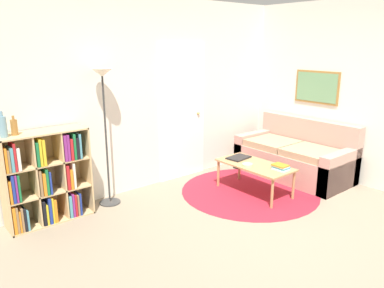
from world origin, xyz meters
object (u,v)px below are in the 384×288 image
(couch, at_px, (296,157))
(bottle_middle, at_px, (14,127))
(laptop, at_px, (239,158))
(bowl, at_px, (247,165))
(bookshelf, at_px, (45,179))
(floor_lamp, at_px, (104,99))
(coffee_table, at_px, (255,167))
(bottle_left, at_px, (3,127))

(couch, relative_size, bottle_middle, 8.16)
(laptop, distance_m, bowl, 0.37)
(bookshelf, height_order, floor_lamp, floor_lamp)
(coffee_table, xyz_separation_m, bottle_left, (-2.84, 0.94, 0.81))
(couch, height_order, bottle_middle, bottle_middle)
(floor_lamp, height_order, bowl, floor_lamp)
(coffee_table, relative_size, bottle_middle, 5.03)
(couch, relative_size, coffee_table, 1.62)
(bookshelf, relative_size, coffee_table, 1.02)
(coffee_table, xyz_separation_m, laptop, (0.02, 0.32, 0.05))
(laptop, bearing_deg, couch, -14.56)
(floor_lamp, xyz_separation_m, couch, (2.73, -0.89, -1.07))
(laptop, bearing_deg, bookshelf, 165.67)
(bowl, distance_m, bottle_left, 2.94)
(bookshelf, distance_m, bowl, 2.52)
(bookshelf, relative_size, bottle_middle, 5.11)
(couch, xyz_separation_m, coffee_table, (-1.03, -0.06, 0.08))
(bottle_middle, bearing_deg, floor_lamp, -0.80)
(floor_lamp, xyz_separation_m, bottle_middle, (-1.03, 0.01, -0.20))
(bowl, bearing_deg, bookshelf, 157.51)
(floor_lamp, relative_size, bowl, 12.40)
(couch, bearing_deg, bookshelf, 165.60)
(laptop, bearing_deg, bowl, -118.15)
(bookshelf, xyz_separation_m, bottle_left, (-0.36, -0.02, 0.66))
(couch, height_order, bottle_left, bottle_left)
(coffee_table, xyz_separation_m, bowl, (-0.15, 0.00, 0.06))
(coffee_table, xyz_separation_m, bottle_middle, (-2.73, 0.97, 0.78))
(laptop, bearing_deg, bottle_left, 167.87)
(coffee_table, bearing_deg, bowl, 179.97)
(laptop, height_order, bottle_middle, bottle_middle)
(coffee_table, bearing_deg, bookshelf, 158.76)
(coffee_table, bearing_deg, bottle_left, 161.70)
(bookshelf, distance_m, couch, 3.63)
(coffee_table, height_order, bowl, bowl)
(floor_lamp, relative_size, laptop, 4.87)
(couch, relative_size, bottle_left, 6.23)
(laptop, xyz_separation_m, bowl, (-0.17, -0.32, 0.01))
(floor_lamp, relative_size, coffee_table, 1.64)
(bookshelf, bearing_deg, coffee_table, -21.24)
(bookshelf, bearing_deg, bottle_middle, 178.41)
(bowl, xyz_separation_m, bottle_middle, (-2.58, 0.97, 0.72))
(laptop, height_order, bottle_left, bottle_left)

